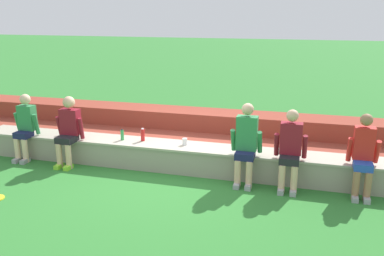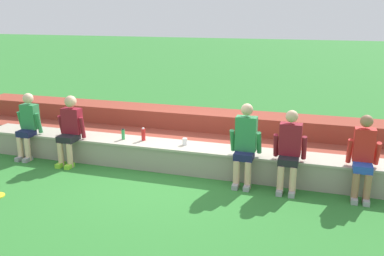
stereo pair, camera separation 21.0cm
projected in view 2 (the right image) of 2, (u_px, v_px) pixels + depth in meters
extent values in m
plane|color=#2D752D|center=(170.00, 174.00, 7.65)|extent=(80.00, 80.00, 0.00)
cube|color=gray|center=(175.00, 157.00, 7.86)|extent=(8.11, 0.60, 0.48)
cube|color=#ABA28E|center=(175.00, 145.00, 7.80)|extent=(8.15, 0.64, 0.04)
cube|color=brown|center=(189.00, 146.00, 8.63)|extent=(11.12, 0.76, 0.39)
cube|color=brown|center=(199.00, 128.00, 9.28)|extent=(11.12, 0.76, 0.77)
cylinder|color=beige|center=(20.00, 148.00, 8.33)|extent=(0.11, 0.11, 0.48)
cylinder|color=beige|center=(28.00, 149.00, 8.28)|extent=(0.11, 0.11, 0.48)
cube|color=#99999E|center=(20.00, 158.00, 8.34)|extent=(0.10, 0.22, 0.08)
cube|color=#99999E|center=(28.00, 159.00, 8.29)|extent=(0.10, 0.22, 0.08)
cube|color=#191E47|center=(26.00, 133.00, 8.33)|extent=(0.29, 0.28, 0.12)
cube|color=#2D7F47|center=(30.00, 117.00, 8.39)|extent=(0.33, 0.20, 0.50)
sphere|color=beige|center=(28.00, 98.00, 8.29)|extent=(0.21, 0.21, 0.21)
cylinder|color=#2D7F47|center=(21.00, 121.00, 8.47)|extent=(0.08, 0.16, 0.43)
cylinder|color=#2D7F47|center=(39.00, 123.00, 8.34)|extent=(0.08, 0.16, 0.43)
cylinder|color=#DBAD89|center=(61.00, 154.00, 7.98)|extent=(0.11, 0.11, 0.48)
cylinder|color=#DBAD89|center=(70.00, 155.00, 7.92)|extent=(0.11, 0.11, 0.48)
cube|color=#8CD833|center=(60.00, 165.00, 8.00)|extent=(0.10, 0.22, 0.08)
cube|color=#8CD833|center=(69.00, 166.00, 7.94)|extent=(0.10, 0.22, 0.08)
cube|color=black|center=(68.00, 138.00, 8.01)|extent=(0.33, 0.35, 0.12)
cube|color=maroon|center=(72.00, 121.00, 8.08)|extent=(0.37, 0.20, 0.50)
sphere|color=#DBAD89|center=(70.00, 102.00, 7.97)|extent=(0.23, 0.23, 0.23)
cylinder|color=maroon|center=(62.00, 126.00, 8.16)|extent=(0.08, 0.17, 0.43)
cylinder|color=maroon|center=(82.00, 128.00, 8.02)|extent=(0.08, 0.14, 0.43)
cylinder|color=#DBAD89|center=(236.00, 174.00, 7.02)|extent=(0.11, 0.11, 0.48)
cylinder|color=#DBAD89|center=(248.00, 175.00, 6.96)|extent=(0.11, 0.11, 0.48)
cube|color=#99999E|center=(236.00, 186.00, 7.03)|extent=(0.10, 0.22, 0.08)
cube|color=#99999E|center=(247.00, 187.00, 6.98)|extent=(0.10, 0.22, 0.08)
cube|color=#191E47|center=(244.00, 156.00, 7.03)|extent=(0.32, 0.33, 0.12)
cube|color=#2D7F47|center=(246.00, 134.00, 7.05)|extent=(0.35, 0.20, 0.59)
sphere|color=#DBAD89|center=(247.00, 110.00, 6.94)|extent=(0.20, 0.20, 0.20)
cylinder|color=#2D7F47|center=(233.00, 140.00, 7.13)|extent=(0.08, 0.23, 0.42)
cylinder|color=#2D7F47|center=(259.00, 143.00, 7.00)|extent=(0.08, 0.23, 0.42)
cylinder|color=#DBAD89|center=(280.00, 180.00, 6.78)|extent=(0.11, 0.11, 0.48)
cylinder|color=#DBAD89|center=(293.00, 181.00, 6.72)|extent=(0.11, 0.11, 0.48)
cube|color=#99999E|center=(279.00, 192.00, 6.80)|extent=(0.10, 0.22, 0.08)
cube|color=#99999E|center=(292.00, 193.00, 6.74)|extent=(0.10, 0.22, 0.08)
cube|color=black|center=(288.00, 160.00, 6.81)|extent=(0.32, 0.35, 0.12)
cube|color=maroon|center=(290.00, 139.00, 6.85)|extent=(0.36, 0.20, 0.53)
sphere|color=#DBAD89|center=(292.00, 116.00, 6.75)|extent=(0.20, 0.20, 0.20)
cylinder|color=maroon|center=(276.00, 145.00, 6.93)|extent=(0.08, 0.21, 0.42)
cylinder|color=maroon|center=(304.00, 148.00, 6.80)|extent=(0.08, 0.19, 0.43)
cylinder|color=#996B4C|center=(355.00, 187.00, 6.48)|extent=(0.11, 0.11, 0.48)
cylinder|color=#996B4C|center=(367.00, 189.00, 6.43)|extent=(0.11, 0.11, 0.48)
cube|color=#99999E|center=(354.00, 200.00, 6.50)|extent=(0.10, 0.22, 0.08)
cube|color=#99999E|center=(366.00, 202.00, 6.45)|extent=(0.10, 0.22, 0.08)
cube|color=#2347B2|center=(363.00, 167.00, 6.50)|extent=(0.28, 0.32, 0.12)
cube|color=red|center=(364.00, 145.00, 6.57)|extent=(0.31, 0.20, 0.53)
sphere|color=#996B4C|center=(367.00, 121.00, 6.47)|extent=(0.20, 0.20, 0.20)
cylinder|color=red|center=(349.00, 151.00, 6.65)|extent=(0.08, 0.18, 0.43)
cylinder|color=red|center=(377.00, 153.00, 6.53)|extent=(0.08, 0.23, 0.42)
cylinder|color=blue|center=(67.00, 128.00, 8.48)|extent=(0.07, 0.07, 0.22)
cylinder|color=black|center=(66.00, 122.00, 8.45)|extent=(0.04, 0.04, 0.02)
cylinder|color=green|center=(123.00, 135.00, 8.07)|extent=(0.06, 0.06, 0.19)
cylinder|color=black|center=(123.00, 129.00, 8.04)|extent=(0.04, 0.04, 0.02)
cylinder|color=red|center=(143.00, 135.00, 8.00)|extent=(0.08, 0.08, 0.23)
cylinder|color=white|center=(143.00, 128.00, 7.97)|extent=(0.05, 0.05, 0.02)
cylinder|color=white|center=(185.00, 142.00, 7.75)|extent=(0.09, 0.09, 0.13)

